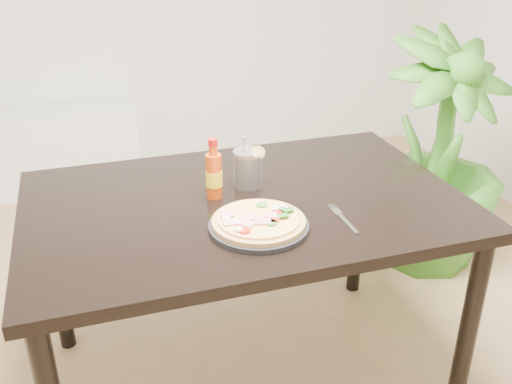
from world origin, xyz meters
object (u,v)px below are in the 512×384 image
object	(u,v)px
pizza	(258,221)
media_console	(22,154)
dining_table	(245,221)
houseplant	(437,154)
plate	(259,226)
cola_cup	(248,169)
fork	(342,218)
hot_sauce_bottle	(214,175)

from	to	relation	value
pizza	media_console	size ratio (longest dim) A/B	0.20
dining_table	houseplant	size ratio (longest dim) A/B	1.24
plate	cola_cup	world-z (taller)	cola_cup
dining_table	fork	distance (m)	0.34
plate	dining_table	bearing A→B (deg)	85.00
fork	hot_sauce_bottle	bearing A→B (deg)	142.25
hot_sauce_bottle	media_console	size ratio (longest dim) A/B	0.14
plate	fork	size ratio (longest dim) A/B	1.56
pizza	houseplant	bearing A→B (deg)	33.06
dining_table	hot_sauce_bottle	bearing A→B (deg)	154.34
cola_cup	houseplant	size ratio (longest dim) A/B	0.17
dining_table	houseplant	world-z (taller)	houseplant
fork	media_console	bearing A→B (deg)	116.74
pizza	cola_cup	distance (m)	0.30
houseplant	pizza	bearing A→B (deg)	-146.94
plate	hot_sauce_bottle	xyz separation A→B (m)	(-0.07, 0.24, 0.07)
dining_table	houseplant	distance (m)	1.24
cola_cup	fork	world-z (taller)	cola_cup
dining_table	cola_cup	world-z (taller)	cola_cup
houseplant	fork	bearing A→B (deg)	-139.03
pizza	houseplant	xyz separation A→B (m)	(1.13, 0.73, -0.21)
hot_sauce_bottle	fork	distance (m)	0.43
pizza	media_console	world-z (taller)	pizza
pizza	fork	distance (m)	0.26
pizza	houseplant	size ratio (longest dim) A/B	0.24
fork	dining_table	bearing A→B (deg)	138.48
hot_sauce_bottle	media_console	bearing A→B (deg)	111.30
dining_table	hot_sauce_bottle	world-z (taller)	hot_sauce_bottle
cola_cup	houseplant	distance (m)	1.18
plate	houseplant	world-z (taller)	houseplant
houseplant	media_console	xyz separation A→B (m)	(-1.96, 1.45, -0.32)
pizza	cola_cup	xyz separation A→B (m)	(0.06, 0.29, 0.03)
cola_cup	hot_sauce_bottle	bearing A→B (deg)	-158.50
cola_cup	fork	bearing A→B (deg)	-56.90
plate	pizza	bearing A→B (deg)	-170.03
media_console	cola_cup	bearing A→B (deg)	-64.91
hot_sauce_bottle	fork	bearing A→B (deg)	-38.20
dining_table	fork	xyz separation A→B (m)	(0.24, -0.22, 0.09)
fork	houseplant	size ratio (longest dim) A/B	0.17
pizza	cola_cup	bearing A→B (deg)	78.72
cola_cup	media_console	world-z (taller)	cola_cup
plate	hot_sauce_bottle	distance (m)	0.26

